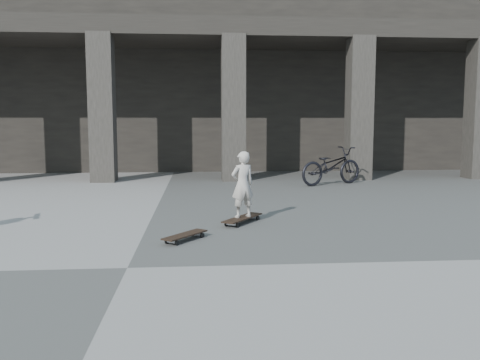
{
  "coord_description": "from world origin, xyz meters",
  "views": [
    {
      "loc": [
        0.82,
        -5.66,
        1.64
      ],
      "look_at": [
        1.52,
        2.93,
        0.65
      ],
      "focal_mm": 38.0,
      "sensor_mm": 36.0,
      "label": 1
    }
  ],
  "objects": [
    {
      "name": "child",
      "position": [
        1.52,
        2.43,
        0.63
      ],
      "size": [
        0.46,
        0.39,
        1.07
      ],
      "primitive_type": "imported",
      "rotation": [
        0.0,
        0.0,
        3.54
      ],
      "color": "#B8B0A6",
      "rests_on": "longboard"
    },
    {
      "name": "colonnade",
      "position": [
        -0.0,
        13.77,
        3.03
      ],
      "size": [
        28.0,
        8.82,
        6.0
      ],
      "color": "black",
      "rests_on": "ground"
    },
    {
      "name": "longboard",
      "position": [
        1.52,
        2.43,
        0.08
      ],
      "size": [
        0.74,
        0.94,
        0.1
      ],
      "rotation": [
        0.0,
        0.0,
        0.97
      ],
      "color": "black",
      "rests_on": "ground"
    },
    {
      "name": "bicycle",
      "position": [
        4.27,
        7.3,
        0.49
      ],
      "size": [
        1.98,
        1.39,
        0.99
      ],
      "primitive_type": "imported",
      "rotation": [
        0.0,
        0.0,
        2.01
      ],
      "color": "black",
      "rests_on": "ground"
    },
    {
      "name": "ground",
      "position": [
        0.0,
        0.0,
        0.0
      ],
      "size": [
        90.0,
        90.0,
        0.0
      ],
      "primitive_type": "plane",
      "color": "#484946",
      "rests_on": "ground"
    },
    {
      "name": "skateboard_spare",
      "position": [
        0.62,
        1.27,
        0.07
      ],
      "size": [
        0.64,
        0.74,
        0.09
      ],
      "rotation": [
        0.0,
        0.0,
        0.91
      ],
      "color": "black",
      "rests_on": "ground"
    }
  ]
}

